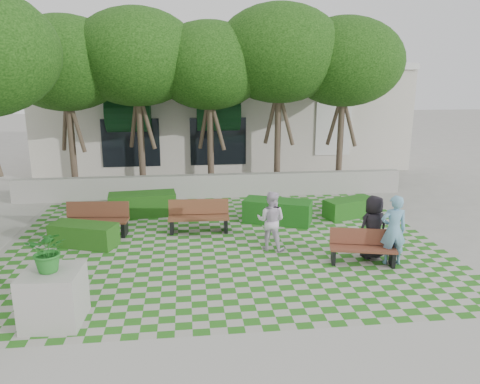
{
  "coord_description": "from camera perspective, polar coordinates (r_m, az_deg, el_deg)",
  "views": [
    {
      "loc": [
        -1.03,
        -11.48,
        4.8
      ],
      "look_at": [
        0.5,
        1.5,
        1.4
      ],
      "focal_mm": 35.0,
      "sensor_mm": 36.0,
      "label": 1
    }
  ],
  "objects": [
    {
      "name": "planter_front",
      "position": [
        9.89,
        -21.9,
        -10.52
      ],
      "size": [
        1.14,
        1.14,
        1.93
      ],
      "rotation": [
        0.0,
        0.0,
        -0.06
      ],
      "color": "#9E9B93",
      "rests_on": "ground"
    },
    {
      "name": "hedge_midright",
      "position": [
        15.21,
        4.58,
        -2.38
      ],
      "size": [
        2.32,
        1.63,
        0.75
      ],
      "primitive_type": "cube",
      "rotation": [
        0.0,
        0.0,
        -0.4
      ],
      "color": "#154E15",
      "rests_on": "ground"
    },
    {
      "name": "ground",
      "position": [
        12.49,
        -1.49,
        -8.03
      ],
      "size": [
        90.0,
        90.0,
        0.0
      ],
      "primitive_type": "plane",
      "color": "gray",
      "rests_on": "ground"
    },
    {
      "name": "building",
      "position": [
        25.74,
        -2.36,
        9.48
      ],
      "size": [
        18.0,
        8.92,
        5.15
      ],
      "color": "beige",
      "rests_on": "ground"
    },
    {
      "name": "hedge_midleft",
      "position": [
        16.26,
        -11.79,
        -1.48
      ],
      "size": [
        2.3,
        1.1,
        0.78
      ],
      "primitive_type": "cube",
      "rotation": [
        0.0,
        0.0,
        0.1
      ],
      "color": "#1B4C14",
      "rests_on": "ground"
    },
    {
      "name": "hedge_east",
      "position": [
        16.23,
        13.23,
        -1.88
      ],
      "size": [
        1.9,
        1.26,
        0.62
      ],
      "primitive_type": "cube",
      "rotation": [
        0.0,
        0.0,
        0.34
      ],
      "color": "#1A5115",
      "rests_on": "ground"
    },
    {
      "name": "retaining_wall",
      "position": [
        18.24,
        -3.29,
        0.76
      ],
      "size": [
        15.0,
        0.36,
        0.9
      ],
      "primitive_type": "cube",
      "color": "#9E9B93",
      "rests_on": "ground"
    },
    {
      "name": "lawn",
      "position": [
        13.41,
        -1.88,
        -6.37
      ],
      "size": [
        12.0,
        12.0,
        0.0
      ],
      "primitive_type": "plane",
      "color": "#2B721E",
      "rests_on": "ground"
    },
    {
      "name": "tree_row",
      "position": [
        17.46,
        -9.82,
        15.62
      ],
      "size": [
        17.7,
        13.4,
        7.41
      ],
      "color": "#47382B",
      "rests_on": "ground"
    },
    {
      "name": "bench_west",
      "position": [
        14.65,
        -17.07,
        -3.26
      ],
      "size": [
        1.93,
        0.8,
        0.99
      ],
      "rotation": [
        0.0,
        0.0,
        -0.1
      ],
      "color": "#512C1B",
      "rests_on": "ground"
    },
    {
      "name": "sidewalk_south",
      "position": [
        8.37,
        1.69,
        -20.38
      ],
      "size": [
        16.0,
        2.0,
        0.01
      ],
      "primitive_type": "cube",
      "color": "#9E9B93",
      "rests_on": "ground"
    },
    {
      "name": "bench_east",
      "position": [
        12.43,
        14.73,
        -6.57
      ],
      "size": [
        1.74,
        0.92,
        0.87
      ],
      "rotation": [
        0.0,
        0.0,
        -0.24
      ],
      "color": "brown",
      "rests_on": "ground"
    },
    {
      "name": "person_white",
      "position": [
        12.82,
        3.8,
        -3.5
      ],
      "size": [
        0.99,
        0.9,
        1.66
      ],
      "primitive_type": "imported",
      "rotation": [
        0.0,
        0.0,
        2.72
      ],
      "color": "silver",
      "rests_on": "ground"
    },
    {
      "name": "person_blue",
      "position": [
        12.43,
        18.2,
        -4.43
      ],
      "size": [
        0.7,
        0.49,
        1.82
      ],
      "primitive_type": "imported",
      "rotation": [
        0.0,
        0.0,
        3.05
      ],
      "color": "#6CA6C6",
      "rests_on": "ground"
    },
    {
      "name": "hedge_west",
      "position": [
        13.91,
        -18.49,
        -4.98
      ],
      "size": [
        1.99,
        1.34,
        0.65
      ],
      "primitive_type": "cube",
      "rotation": [
        0.0,
        0.0,
        -0.36
      ],
      "color": "#1C4B14",
      "rests_on": "ground"
    },
    {
      "name": "person_dark",
      "position": [
        12.7,
        15.92,
        -4.15
      ],
      "size": [
        0.92,
        0.7,
        1.69
      ],
      "primitive_type": "imported",
      "rotation": [
        0.0,
        0.0,
        3.36
      ],
      "color": "black",
      "rests_on": "ground"
    },
    {
      "name": "bench_mid",
      "position": [
        14.37,
        -5.05,
        -3.03
      ],
      "size": [
        1.86,
        0.68,
        0.97
      ],
      "rotation": [
        0.0,
        0.0,
        -0.04
      ],
      "color": "brown",
      "rests_on": "ground"
    }
  ]
}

